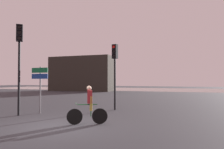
{
  "coord_description": "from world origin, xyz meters",
  "views": [
    {
      "loc": [
        5.03,
        -7.5,
        1.85
      ],
      "look_at": [
        0.5,
        5.0,
        2.2
      ],
      "focal_mm": 35.0,
      "sensor_mm": 36.0,
      "label": 1
    }
  ],
  "objects_px": {
    "traffic_light_center": "(115,64)",
    "direction_sign_post": "(40,81)",
    "distant_building": "(82,74)",
    "cyclist": "(89,105)",
    "traffic_light_near_left": "(19,52)"
  },
  "relations": [
    {
      "from": "direction_sign_post",
      "to": "cyclist",
      "type": "distance_m",
      "value": 4.41
    },
    {
      "from": "distant_building",
      "to": "traffic_light_center",
      "type": "xyz_separation_m",
      "value": [
        13.48,
        -21.18,
        -0.11
      ]
    },
    {
      "from": "traffic_light_near_left",
      "to": "cyclist",
      "type": "xyz_separation_m",
      "value": [
        4.48,
        -0.82,
        -2.5
      ]
    },
    {
      "from": "traffic_light_near_left",
      "to": "direction_sign_post",
      "type": "xyz_separation_m",
      "value": [
        0.57,
        0.97,
        -1.53
      ]
    },
    {
      "from": "traffic_light_near_left",
      "to": "direction_sign_post",
      "type": "distance_m",
      "value": 1.9
    },
    {
      "from": "traffic_light_center",
      "to": "direction_sign_post",
      "type": "relative_size",
      "value": 1.58
    },
    {
      "from": "traffic_light_center",
      "to": "cyclist",
      "type": "height_order",
      "value": "traffic_light_center"
    },
    {
      "from": "traffic_light_center",
      "to": "cyclist",
      "type": "relative_size",
      "value": 2.53
    },
    {
      "from": "direction_sign_post",
      "to": "cyclist",
      "type": "bearing_deg",
      "value": 157.5
    },
    {
      "from": "distant_building",
      "to": "direction_sign_post",
      "type": "bearing_deg",
      "value": -67.35
    },
    {
      "from": "traffic_light_center",
      "to": "direction_sign_post",
      "type": "bearing_deg",
      "value": 53.35
    },
    {
      "from": "direction_sign_post",
      "to": "traffic_light_near_left",
      "type": "bearing_deg",
      "value": 61.61
    },
    {
      "from": "distant_building",
      "to": "cyclist",
      "type": "xyz_separation_m",
      "value": [
        13.91,
        -25.76,
        -2.16
      ]
    },
    {
      "from": "traffic_light_center",
      "to": "cyclist",
      "type": "xyz_separation_m",
      "value": [
        0.43,
        -4.58,
        -2.05
      ]
    },
    {
      "from": "direction_sign_post",
      "to": "cyclist",
      "type": "height_order",
      "value": "direction_sign_post"
    }
  ]
}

